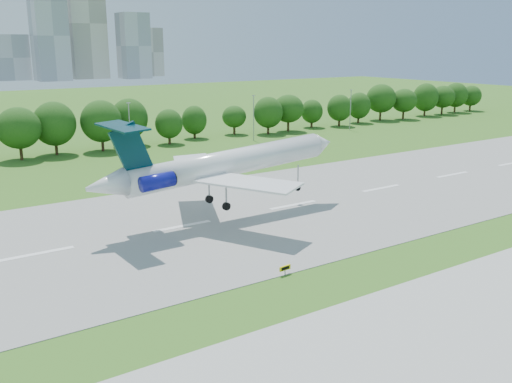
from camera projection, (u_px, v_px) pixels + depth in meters
name	position (u px, v px, depth m)	size (l,w,h in m)	color
ground	(286.00, 286.00, 61.51)	(600.00, 600.00, 0.00)	#3A681B
runway	(182.00, 226.00, 81.64)	(400.00, 45.00, 0.08)	gray
taxiway	(416.00, 361.00, 47.01)	(400.00, 23.00, 0.08)	#ADADA8
tree_line	(53.00, 128.00, 134.05)	(288.40, 8.40, 10.40)	#382314
light_poles	(54.00, 134.00, 124.61)	(175.90, 0.25, 12.19)	gray
skyline	(81.00, 37.00, 422.23)	(127.00, 52.00, 80.00)	#B2B2B7
airliner	(218.00, 164.00, 82.71)	(41.80, 30.44, 13.67)	white
taxi_sign_centre	(285.00, 268.00, 64.40)	(1.58, 0.35, 1.11)	gray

